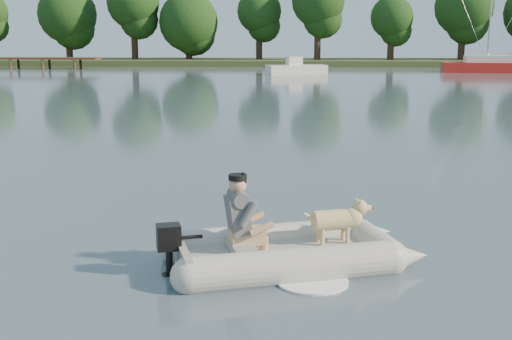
{
  "coord_description": "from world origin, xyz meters",
  "views": [
    {
      "loc": [
        0.38,
        -7.77,
        2.78
      ],
      "look_at": [
        -0.06,
        2.11,
        0.75
      ],
      "focal_mm": 45.0,
      "sensor_mm": 36.0,
      "label": 1
    }
  ],
  "objects_px": {
    "dog": "(333,224)",
    "dock": "(4,63)",
    "man": "(239,212)",
    "motorboat": "(296,63)",
    "dinghy": "(290,223)",
    "sailboat": "(492,66)"
  },
  "relations": [
    {
      "from": "man",
      "to": "motorboat",
      "type": "bearing_deg",
      "value": 71.29
    },
    {
      "from": "dog",
      "to": "dock",
      "type": "bearing_deg",
      "value": 100.66
    },
    {
      "from": "dinghy",
      "to": "man",
      "type": "bearing_deg",
      "value": 175.76
    },
    {
      "from": "man",
      "to": "sailboat",
      "type": "xyz_separation_m",
      "value": [
        17.75,
        47.17,
        -0.21
      ]
    },
    {
      "from": "motorboat",
      "to": "man",
      "type": "bearing_deg",
      "value": -109.76
    },
    {
      "from": "dock",
      "to": "dog",
      "type": "distance_m",
      "value": 58.49
    },
    {
      "from": "sailboat",
      "to": "dog",
      "type": "bearing_deg",
      "value": -101.9
    },
    {
      "from": "dock",
      "to": "sailboat",
      "type": "xyz_separation_m",
      "value": [
        43.59,
        -5.06,
        -0.02
      ]
    },
    {
      "from": "dock",
      "to": "man",
      "type": "bearing_deg",
      "value": -63.68
    },
    {
      "from": "motorboat",
      "to": "dock",
      "type": "bearing_deg",
      "value": 144.05
    },
    {
      "from": "dock",
      "to": "motorboat",
      "type": "bearing_deg",
      "value": -18.06
    },
    {
      "from": "dog",
      "to": "dinghy",
      "type": "bearing_deg",
      "value": -175.43
    },
    {
      "from": "dog",
      "to": "sailboat",
      "type": "distance_m",
      "value": 49.67
    },
    {
      "from": "dock",
      "to": "dinghy",
      "type": "xyz_separation_m",
      "value": [
        26.46,
        -52.09,
        0.01
      ]
    },
    {
      "from": "dinghy",
      "to": "sailboat",
      "type": "height_order",
      "value": "sailboat"
    },
    {
      "from": "dinghy",
      "to": "motorboat",
      "type": "xyz_separation_m",
      "value": [
        0.8,
        43.2,
        0.39
      ]
    },
    {
      "from": "man",
      "to": "dog",
      "type": "bearing_deg",
      "value": 0.0
    },
    {
      "from": "dock",
      "to": "dinghy",
      "type": "relative_size",
      "value": 4.07
    },
    {
      "from": "dock",
      "to": "man",
      "type": "xyz_separation_m",
      "value": [
        25.84,
        -52.23,
        0.19
      ]
    },
    {
      "from": "man",
      "to": "motorboat",
      "type": "relative_size",
      "value": 0.2
    },
    {
      "from": "dock",
      "to": "man",
      "type": "height_order",
      "value": "man"
    },
    {
      "from": "dinghy",
      "to": "dog",
      "type": "bearing_deg",
      "value": 4.57
    }
  ]
}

